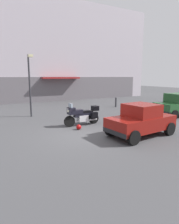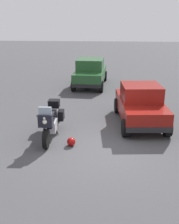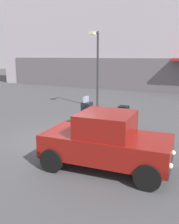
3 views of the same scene
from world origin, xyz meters
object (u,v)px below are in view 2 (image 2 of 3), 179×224
(motorcycle, at_px, (50,120))
(car_hatchback_near, at_px, (90,73))
(car_compact_side, at_px, (140,104))
(helmet, at_px, (71,142))

(motorcycle, relative_size, car_hatchback_near, 0.57)
(car_compact_side, bearing_deg, helmet, 127.08)
(helmet, height_order, car_hatchback_near, car_hatchback_near)
(motorcycle, height_order, car_compact_side, car_compact_side)
(helmet, bearing_deg, car_hatchback_near, -0.35)
(car_hatchback_near, bearing_deg, car_compact_side, -155.34)
(motorcycle, bearing_deg, helmet, 49.40)
(motorcycle, bearing_deg, car_hatchback_near, 171.56)
(car_compact_side, bearing_deg, car_hatchback_near, 16.43)
(motorcycle, height_order, helmet, motorcycle)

